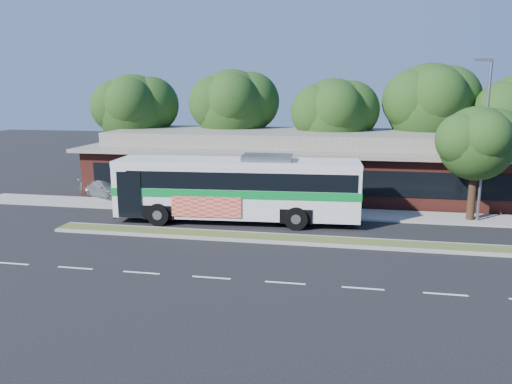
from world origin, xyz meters
TOP-DOWN VIEW (x-y plane):
  - ground at (0.00, 0.00)m, footprint 120.00×120.00m
  - median_strip at (0.00, 0.60)m, footprint 26.00×1.10m
  - sidewalk at (0.00, 6.40)m, footprint 44.00×2.60m
  - parking_lot at (-18.00, 10.00)m, footprint 14.00×12.00m
  - plaza_building at (0.00, 12.99)m, footprint 33.20×11.20m
  - lamp_post at (9.56, 6.00)m, footprint 0.93×0.18m
  - tree_bg_a at (-14.58, 15.14)m, footprint 6.47×5.80m
  - tree_bg_b at (-6.57, 16.14)m, footprint 6.69×6.00m
  - tree_bg_c at (1.40, 15.13)m, footprint 6.24×5.60m
  - tree_bg_d at (8.45, 16.15)m, footprint 6.91×6.20m
  - transit_bus at (-3.84, 3.80)m, footprint 13.95×3.92m
  - sedan at (-14.28, 8.27)m, footprint 4.82×3.47m
  - sidewalk_tree at (9.56, 6.30)m, footprint 4.62×4.14m

SIDE VIEW (x-z plane):
  - ground at x=0.00m, z-range 0.00..0.00m
  - parking_lot at x=-18.00m, z-range 0.00..0.01m
  - sidewalk at x=0.00m, z-range 0.00..0.12m
  - median_strip at x=0.00m, z-range 0.00..0.15m
  - sedan at x=-14.28m, z-range 0.00..1.30m
  - plaza_building at x=0.00m, z-range -0.10..4.35m
  - transit_bus at x=-3.84m, z-range 0.22..4.09m
  - sidewalk_tree at x=9.56m, z-range 1.30..7.85m
  - lamp_post at x=9.56m, z-range 0.37..9.44m
  - tree_bg_c at x=1.40m, z-range 1.46..9.72m
  - tree_bg_a at x=-14.58m, z-range 1.55..10.18m
  - tree_bg_b at x=-6.57m, z-range 1.64..10.64m
  - tree_bg_d at x=8.45m, z-range 1.73..11.10m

